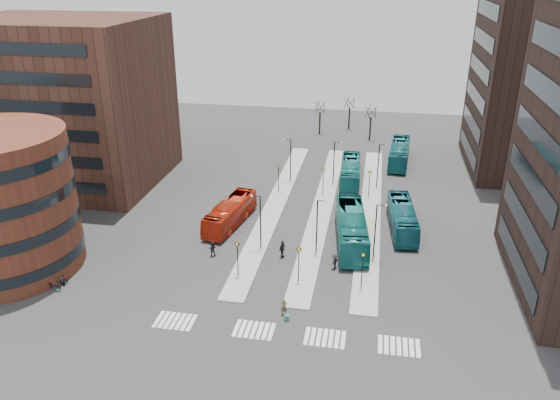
% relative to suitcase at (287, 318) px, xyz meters
% --- Properties ---
extents(ground, '(160.00, 160.00, 0.00)m').
position_rel_suitcase_xyz_m(ground, '(-1.49, -5.80, -0.26)').
color(ground, '#2B2B2D').
rests_on(ground, ground).
extents(island_left, '(2.50, 45.00, 0.15)m').
position_rel_suitcase_xyz_m(island_left, '(-5.49, 24.20, -0.19)').
color(island_left, gray).
rests_on(island_left, ground).
extents(island_mid, '(2.50, 45.00, 0.15)m').
position_rel_suitcase_xyz_m(island_mid, '(0.51, 24.20, -0.19)').
color(island_mid, gray).
rests_on(island_mid, ground).
extents(island_right, '(2.50, 45.00, 0.15)m').
position_rel_suitcase_xyz_m(island_right, '(6.51, 24.20, -0.19)').
color(island_right, gray).
rests_on(island_right, ground).
extents(suitcase, '(0.44, 0.36, 0.53)m').
position_rel_suitcase_xyz_m(suitcase, '(0.00, 0.00, 0.00)').
color(suitcase, navy).
rests_on(suitcase, ground).
extents(red_bus, '(4.22, 10.83, 2.94)m').
position_rel_suitcase_xyz_m(red_bus, '(-9.65, 17.38, 1.21)').
color(red_bus, '#B2220D').
rests_on(red_bus, ground).
extents(teal_bus_a, '(4.46, 12.98, 3.54)m').
position_rel_suitcase_xyz_m(teal_bus_a, '(4.57, 15.22, 1.51)').
color(teal_bus_a, '#136362').
rests_on(teal_bus_a, ground).
extents(teal_bus_b, '(3.05, 11.33, 3.13)m').
position_rel_suitcase_xyz_m(teal_bus_b, '(3.38, 33.30, 1.30)').
color(teal_bus_b, '#16716F').
rests_on(teal_bus_b, ground).
extents(teal_bus_c, '(3.48, 11.14, 3.05)m').
position_rel_suitcase_xyz_m(teal_bus_c, '(10.15, 19.54, 1.26)').
color(teal_bus_c, '#155D69').
rests_on(teal_bus_c, ground).
extents(teal_bus_d, '(3.54, 11.72, 3.22)m').
position_rel_suitcase_xyz_m(teal_bus_d, '(10.26, 42.67, 1.35)').
color(teal_bus_d, '#156369').
rests_on(teal_bus_d, ground).
extents(traveller, '(0.67, 0.57, 1.54)m').
position_rel_suitcase_xyz_m(traveller, '(-0.37, 0.79, 0.51)').
color(traveller, '#4D462E').
rests_on(traveller, ground).
extents(commuter_a, '(0.90, 0.76, 1.65)m').
position_rel_suitcase_xyz_m(commuter_a, '(-9.58, 9.75, 0.56)').
color(commuter_a, black).
rests_on(commuter_a, ground).
extents(commuter_b, '(0.87, 1.20, 1.89)m').
position_rel_suitcase_xyz_m(commuter_b, '(-2.30, 10.81, 0.68)').
color(commuter_b, black).
rests_on(commuter_b, ground).
extents(commuter_c, '(1.03, 1.18, 1.59)m').
position_rel_suitcase_xyz_m(commuter_c, '(3.27, 9.47, 0.53)').
color(commuter_c, black).
rests_on(commuter_c, ground).
extents(bicycle_near, '(1.98, 1.05, 0.99)m').
position_rel_suitcase_xyz_m(bicycle_near, '(-22.49, 0.75, 0.23)').
color(bicycle_near, gray).
rests_on(bicycle_near, ground).
extents(bicycle_mid, '(1.85, 1.07, 1.07)m').
position_rel_suitcase_xyz_m(bicycle_mid, '(-22.49, 1.80, 0.27)').
color(bicycle_mid, gray).
rests_on(bicycle_mid, ground).
extents(bicycle_far, '(1.75, 0.80, 0.88)m').
position_rel_suitcase_xyz_m(bicycle_far, '(-22.49, 1.83, 0.18)').
color(bicycle_far, gray).
rests_on(bicycle_far, ground).
extents(crosswalk_stripes, '(22.35, 2.40, 0.01)m').
position_rel_suitcase_xyz_m(crosswalk_stripes, '(0.26, -1.80, -0.26)').
color(crosswalk_stripes, silver).
rests_on(crosswalk_stripes, ground).
extents(office_block, '(25.00, 20.12, 22.00)m').
position_rel_suitcase_xyz_m(office_block, '(-35.49, 28.18, 10.74)').
color(office_block, '#482B21').
rests_on(office_block, ground).
extents(tower_far, '(20.12, 20.00, 30.00)m').
position_rel_suitcase_xyz_m(tower_far, '(30.48, 44.20, 14.74)').
color(tower_far, black).
rests_on(tower_far, ground).
extents(sign_poles, '(12.45, 22.12, 3.65)m').
position_rel_suitcase_xyz_m(sign_poles, '(0.11, 17.19, 2.14)').
color(sign_poles, black).
rests_on(sign_poles, ground).
extents(lamp_posts, '(14.04, 20.24, 6.12)m').
position_rel_suitcase_xyz_m(lamp_posts, '(1.14, 22.20, 3.31)').
color(lamp_posts, black).
rests_on(lamp_posts, ground).
extents(bare_trees, '(10.97, 8.14, 5.90)m').
position_rel_suitcase_xyz_m(bare_trees, '(1.17, 56.86, 2.46)').
color(bare_trees, black).
rests_on(bare_trees, ground).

